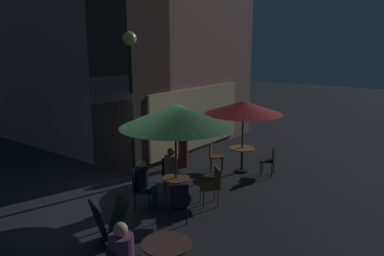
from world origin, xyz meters
name	(u,v)px	position (x,y,z in m)	size (l,w,h in m)	color
ground_plane	(126,205)	(0.00, 0.00, 0.00)	(60.00, 60.00, 0.00)	#22242A
cafe_building	(116,13)	(3.57, 4.07, 4.83)	(6.98, 8.65, 9.68)	#9B736C
street_lamp_near_corner	(131,74)	(1.11, 0.85, 3.00)	(0.36, 0.36, 4.08)	black
menu_sandwich_board	(109,221)	(-1.36, -1.02, 0.44)	(0.78, 0.74, 0.85)	black
cafe_table_0	(242,154)	(3.78, -0.99, 0.55)	(0.75, 0.75, 0.74)	black
cafe_table_1	(176,187)	(0.64, -1.04, 0.50)	(0.65, 0.65, 0.73)	black
cafe_table_2	(167,255)	(-1.76, -2.83, 0.58)	(0.78, 0.78, 0.78)	black
patio_umbrella_0	(243,108)	(3.78, -0.99, 1.96)	(2.28, 2.28, 2.15)	black
patio_umbrella_1	(175,115)	(0.64, -1.04, 2.20)	(2.53, 2.53, 2.48)	black
cafe_chair_0	(214,154)	(3.39, -0.25, 0.52)	(0.57, 0.57, 0.87)	brown
cafe_chair_1	(271,158)	(4.02, -1.81, 0.53)	(0.51, 0.51, 0.88)	black
cafe_chair_2	(213,183)	(1.31, -1.62, 0.54)	(0.62, 0.62, 0.91)	brown
cafe_chair_3	(171,173)	(1.20, -0.40, 0.55)	(0.61, 0.61, 0.93)	black
cafe_chair_4	(138,186)	(0.02, -0.40, 0.57)	(0.60, 0.60, 0.95)	black
cafe_chair_5	(179,199)	(0.04, -1.60, 0.56)	(0.57, 0.57, 0.92)	black
patron_seated_0	(172,169)	(1.10, -0.51, 0.71)	(0.51, 0.53, 1.25)	#806C5F
patron_seated_1	(144,181)	(0.13, -0.51, 0.68)	(0.50, 0.50, 1.20)	#193044
patron_seated_2	(125,256)	(-2.31, -2.50, 0.71)	(0.56, 0.51, 1.25)	#63345C
patron_standing_3	(183,140)	(3.10, 0.72, 0.87)	(0.35, 0.35, 1.72)	#53231E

